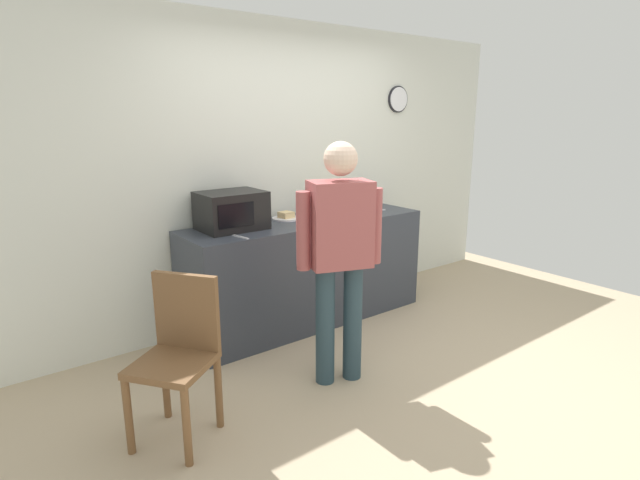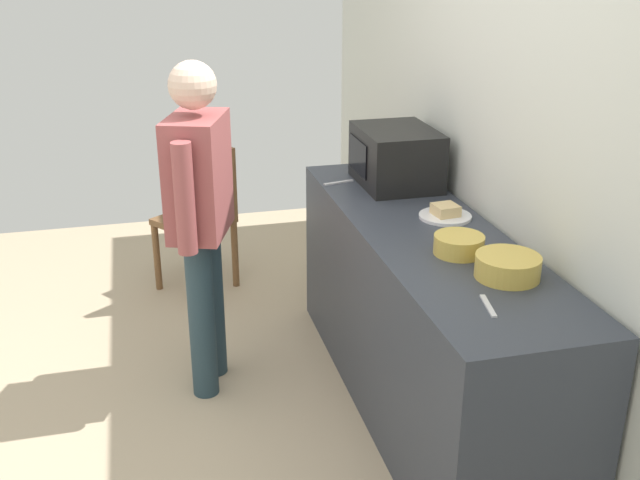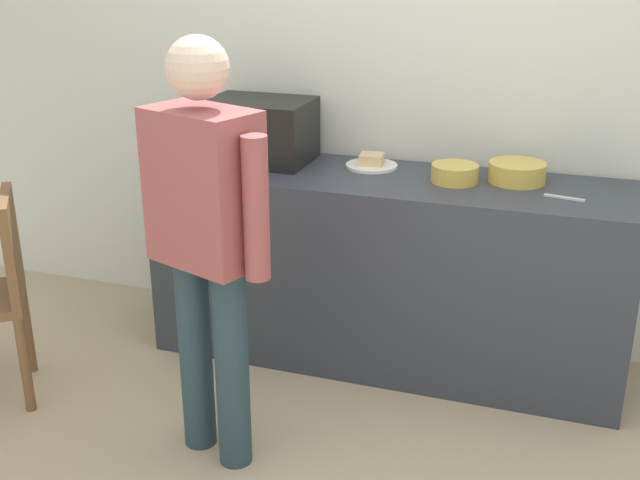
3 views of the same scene
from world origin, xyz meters
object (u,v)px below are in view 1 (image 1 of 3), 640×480
at_px(microwave, 231,211).
at_px(salad_bowl, 332,211).
at_px(person_standing, 340,247).
at_px(wooden_chair, 179,350).
at_px(spoon_utensil, 378,211).
at_px(fork_utensil, 241,237).
at_px(cereal_bowl, 348,206).
at_px(sandwich_plate, 286,217).

relative_size(microwave, salad_bowl, 2.37).
distance_m(microwave, person_standing, 1.09).
height_order(salad_bowl, wooden_chair, salad_bowl).
bearing_deg(spoon_utensil, fork_utensil, -175.00).
bearing_deg(person_standing, cereal_bowl, 47.33).
xyz_separation_m(microwave, spoon_utensil, (1.45, -0.16, -0.15)).
bearing_deg(salad_bowl, fork_utensil, -167.69).
distance_m(salad_bowl, fork_utensil, 1.08).
bearing_deg(wooden_chair, salad_bowl, 26.33).
bearing_deg(wooden_chair, fork_utensil, 40.93).
height_order(microwave, fork_utensil, microwave).
height_order(person_standing, wooden_chair, person_standing).
relative_size(salad_bowl, person_standing, 0.13).
xyz_separation_m(spoon_utensil, person_standing, (-1.22, -0.90, 0.04)).
height_order(fork_utensil, wooden_chair, wooden_chair).
distance_m(spoon_utensil, wooden_chair, 2.49).
bearing_deg(salad_bowl, spoon_utensil, -11.25).
bearing_deg(wooden_chair, microwave, 48.17).
height_order(cereal_bowl, fork_utensil, cereal_bowl).
distance_m(fork_utensil, spoon_utensil, 1.54).
bearing_deg(microwave, fork_utensil, -106.14).
relative_size(microwave, spoon_utensil, 2.94).
relative_size(microwave, wooden_chair, 0.53).
bearing_deg(sandwich_plate, cereal_bowl, -2.37).
relative_size(sandwich_plate, fork_utensil, 1.45).
height_order(sandwich_plate, fork_utensil, sandwich_plate).
xyz_separation_m(fork_utensil, wooden_chair, (-0.78, -0.68, -0.40)).
bearing_deg(salad_bowl, microwave, 176.49).
distance_m(salad_bowl, spoon_utensil, 0.49).
xyz_separation_m(salad_bowl, person_standing, (-0.74, -1.00, 0.00)).
height_order(salad_bowl, person_standing, person_standing).
xyz_separation_m(person_standing, wooden_chair, (-1.10, 0.09, -0.44)).
bearing_deg(person_standing, salad_bowl, 53.59).
distance_m(person_standing, wooden_chair, 1.19).
bearing_deg(microwave, wooden_chair, -131.83).
bearing_deg(wooden_chair, spoon_utensil, 19.34).
height_order(salad_bowl, cereal_bowl, cereal_bowl).
xyz_separation_m(spoon_utensil, wooden_chair, (-2.32, -0.81, -0.40)).
relative_size(salad_bowl, wooden_chair, 0.22).
distance_m(sandwich_plate, person_standing, 1.16).
bearing_deg(salad_bowl, cereal_bowl, 18.19).
xyz_separation_m(cereal_bowl, wooden_chair, (-2.10, -1.00, -0.45)).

